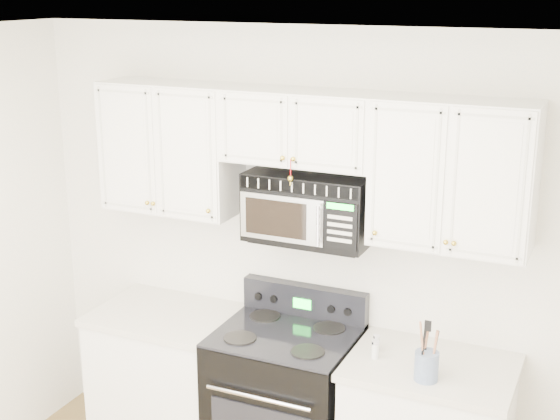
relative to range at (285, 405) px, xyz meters
The scene contains 8 objects.
room 1.65m from the range, 89.04° to the right, with size 3.51×3.51×2.61m.
base_cabinet_left 0.78m from the range, behind, with size 0.86×0.65×0.92m.
range is the anchor object (origin of this frame).
upper_cabinets 1.46m from the range, 81.27° to the left, with size 2.44×0.37×0.75m.
microwave 1.17m from the range, 62.14° to the left, with size 0.68×0.39×0.38m.
utensil_crock 1.00m from the range, 11.65° to the right, with size 0.12×0.12×0.32m.
shaker_salt 0.71m from the range, ahead, with size 0.04×0.04×0.09m.
shaker_pepper 0.73m from the range, ahead, with size 0.04×0.04×0.10m.
Camera 1 is at (1.58, -2.21, 2.81)m, focal length 50.00 mm.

